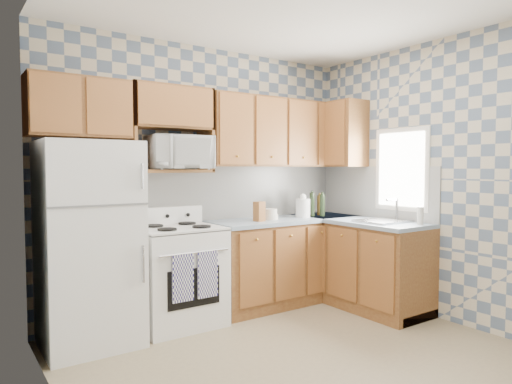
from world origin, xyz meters
The scene contains 29 objects.
floor centered at (0.00, 0.00, 0.00)m, with size 3.40×3.40×0.00m, color #806F55.
back_wall centered at (0.00, 1.60, 1.35)m, with size 3.40×0.02×2.70m, color slate.
right_wall centered at (1.70, 0.00, 1.35)m, with size 0.02×3.20×2.70m, color slate.
backsplash_back centered at (0.40, 1.59, 1.20)m, with size 2.60×0.01×0.56m, color white.
backsplash_right centered at (1.69, 0.80, 1.20)m, with size 0.01×1.60×0.56m, color white.
refrigerator centered at (-1.27, 1.25, 0.84)m, with size 0.75×0.70×1.68m, color white.
stove_body centered at (-0.47, 1.28, 0.45)m, with size 0.76×0.65×0.90m, color white.
cooktop centered at (-0.47, 1.28, 0.91)m, with size 0.76×0.65×0.03m, color silver.
backguard centered at (-0.47, 1.55, 1.00)m, with size 0.76×0.08×0.17m, color white.
dish_towel_left centered at (-0.59, 0.93, 0.53)m, with size 0.19×0.03×0.41m, color navy.
dish_towel_right centered at (-0.35, 0.93, 0.53)m, with size 0.19×0.03×0.41m, color navy.
base_cabinets_back centered at (0.82, 1.30, 0.44)m, with size 1.75×0.60×0.88m, color brown.
base_cabinets_right centered at (1.40, 0.80, 0.44)m, with size 0.60×1.60×0.88m, color brown.
countertop_back centered at (0.82, 1.30, 0.90)m, with size 1.77×0.63×0.04m, color gray.
countertop_right centered at (1.40, 0.80, 0.90)m, with size 0.63×1.60×0.04m, color gray.
upper_cabinets_back centered at (0.82, 1.44, 1.85)m, with size 1.75×0.33×0.74m, color brown.
upper_cabinets_fridge centered at (-1.29, 1.44, 1.97)m, with size 0.82×0.33×0.50m, color brown.
upper_cabinets_right centered at (1.53, 1.25, 1.85)m, with size 0.33×0.70×0.74m, color brown.
microwave_shelf centered at (-0.47, 1.44, 1.44)m, with size 0.80×0.33×0.03m, color brown.
microwave centered at (-0.39, 1.40, 1.61)m, with size 0.58×0.39×0.32m, color white.
sink centered at (1.40, 0.45, 0.93)m, with size 0.48×0.40×0.03m, color #B7B7BC.
window centered at (1.69, 0.45, 1.45)m, with size 0.02×0.66×0.86m, color white.
bottle_0 centered at (1.18, 1.27, 1.05)m, with size 0.06×0.06×0.26m, color black.
bottle_1 centered at (1.28, 1.21, 1.04)m, with size 0.06×0.06×0.25m, color black.
bottle_2 centered at (1.33, 1.31, 1.03)m, with size 0.06×0.06×0.23m, color #513912.
knife_block centered at (0.40, 1.20, 1.02)m, with size 0.09×0.09×0.20m, color brown.
electric_kettle centered at (1.03, 1.25, 1.02)m, with size 0.16×0.16×0.20m, color white.
food_containers centered at (0.59, 1.27, 0.98)m, with size 0.17×0.17×0.11m, color silver, non-canonical shape.
soap_bottle centered at (1.53, 0.11, 1.01)m, with size 0.06×0.06×0.17m, color silver.
Camera 1 is at (-2.26, -2.59, 1.46)m, focal length 32.00 mm.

